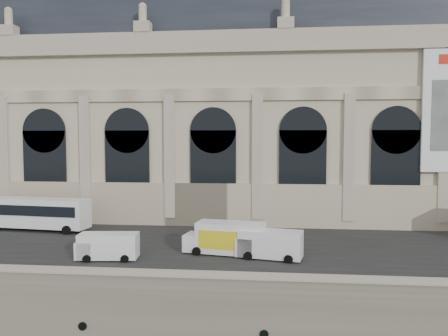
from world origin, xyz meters
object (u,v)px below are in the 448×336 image
at_px(van_b, 105,246).
at_px(van_c, 266,244).
at_px(box_truck, 226,238).
at_px(bus_left, 35,213).

bearing_deg(van_b, van_c, 7.44).
relative_size(van_c, box_truck, 0.78).
height_order(bus_left, van_b, bus_left).
distance_m(van_b, box_truck, 10.20).
xyz_separation_m(van_c, box_truck, (-3.47, 0.94, 0.19)).
xyz_separation_m(bus_left, van_b, (11.85, -10.44, -0.86)).
bearing_deg(van_c, bus_left, 160.91).
xyz_separation_m(van_b, box_truck, (9.84, 2.68, 0.29)).
distance_m(bus_left, box_truck, 23.04).
bearing_deg(box_truck, van_b, -164.78).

